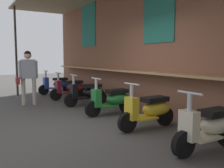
# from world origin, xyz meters

# --- Properties ---
(ground_plane) EXTENTS (37.00, 37.00, 0.00)m
(ground_plane) POSITION_xyz_m (0.00, 0.00, 0.00)
(ground_plane) COLOR #474442
(market_stall_facade) EXTENTS (13.21, 2.64, 3.69)m
(market_stall_facade) POSITION_xyz_m (0.00, 1.85, 2.04)
(market_stall_facade) COLOR brown
(market_stall_facade) RESTS_ON ground_plane
(scooter_blue) EXTENTS (0.46, 1.40, 0.97)m
(scooter_blue) POSITION_xyz_m (-5.10, 1.08, 0.39)
(scooter_blue) COLOR #233D9E
(scooter_blue) RESTS_ON ground_plane
(scooter_maroon) EXTENTS (0.46, 1.40, 0.97)m
(scooter_maroon) POSITION_xyz_m (-3.61, 1.08, 0.39)
(scooter_maroon) COLOR maroon
(scooter_maroon) RESTS_ON ground_plane
(scooter_black) EXTENTS (0.46, 1.40, 0.97)m
(scooter_black) POSITION_xyz_m (-2.21, 1.08, 0.39)
(scooter_black) COLOR black
(scooter_black) RESTS_ON ground_plane
(scooter_green) EXTENTS (0.46, 1.40, 0.97)m
(scooter_green) POSITION_xyz_m (-0.77, 1.08, 0.39)
(scooter_green) COLOR #237533
(scooter_green) RESTS_ON ground_plane
(scooter_yellow) EXTENTS (0.46, 1.40, 0.97)m
(scooter_yellow) POSITION_xyz_m (0.72, 1.08, 0.39)
(scooter_yellow) COLOR gold
(scooter_yellow) RESTS_ON ground_plane
(scooter_cream) EXTENTS (0.46, 1.40, 0.97)m
(scooter_cream) POSITION_xyz_m (2.18, 1.08, 0.39)
(scooter_cream) COLOR beige
(scooter_cream) RESTS_ON ground_plane
(shopper_with_handbag) EXTENTS (0.27, 0.66, 1.67)m
(shopper_with_handbag) POSITION_xyz_m (-3.23, -0.49, 1.02)
(shopper_with_handbag) COLOR #ADA393
(shopper_with_handbag) RESTS_ON ground_plane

